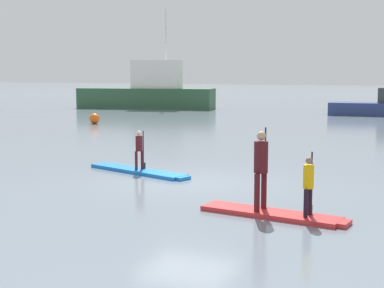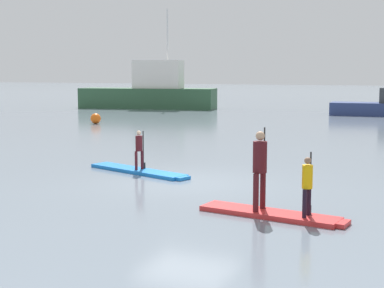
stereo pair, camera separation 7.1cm
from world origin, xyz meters
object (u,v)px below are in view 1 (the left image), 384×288
paddler_adult (261,165)px  fishing_boat_white_large (149,92)px  paddleboard_far (273,214)px  paddler_child_solo (139,148)px  mooring_buoy_mid (94,119)px  paddleboard_near (139,171)px  paddler_child_front (309,183)px

paddler_adult → fishing_boat_white_large: 35.61m
paddleboard_far → paddler_adult: (-0.29, 0.04, 0.99)m
paddler_child_solo → mooring_buoy_mid: size_ratio=1.92×
paddleboard_far → mooring_buoy_mid: 22.53m
fishing_boat_white_large → paddler_child_solo: bearing=-62.0°
paddleboard_near → paddleboard_far: same height
fishing_boat_white_large → mooring_buoy_mid: bearing=-74.2°
paddleboard_near → paddler_child_solo: 0.69m
paddleboard_near → paddler_adult: bearing=-35.0°
paddleboard_far → paddler_child_front: bearing=-6.0°
paddler_child_solo → fishing_boat_white_large: 30.33m
paddleboard_far → paddler_adult: paddler_adult is taller
paddler_child_solo → paddler_adult: 5.82m
paddler_adult → mooring_buoy_mid: paddler_adult is taller
paddler_child_solo → mooring_buoy_mid: 16.67m
mooring_buoy_mid → paddleboard_near: bearing=-51.7°
paddler_child_solo → fishing_boat_white_large: fishing_boat_white_large is taller
mooring_buoy_mid → paddler_adult: bearing=-47.4°
paddleboard_far → mooring_buoy_mid: size_ratio=5.26×
paddler_child_solo → paddler_adult: bearing=-35.1°
paddler_adult → paddleboard_far: bearing=-8.1°
paddler_child_solo → paddler_child_front: paddler_child_front is taller
paddleboard_far → paddler_adult: bearing=171.9°
paddler_child_front → fishing_boat_white_large: 36.27m
paddleboard_far → fishing_boat_white_large: 35.82m
paddleboard_near → paddleboard_far: bearing=-33.7°
paddleboard_near → paddler_adult: (4.77, -3.34, 0.99)m
mooring_buoy_mid → fishing_boat_white_large: bearing=105.8°
paddler_child_solo → paddler_adult: size_ratio=0.67×
paddler_child_front → mooring_buoy_mid: 23.09m
mooring_buoy_mid → paddler_child_front: bearing=-45.7°
paddleboard_far → fishing_boat_white_large: size_ratio=0.28×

